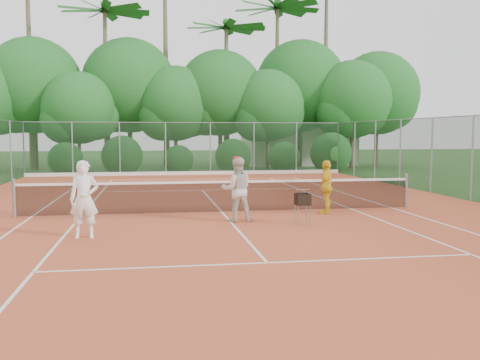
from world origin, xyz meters
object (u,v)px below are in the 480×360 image
ball_hopper (303,200)px  player_yellow (326,187)px  player_white (84,199)px  player_center_grp (237,189)px

ball_hopper → player_yellow: bearing=57.3°
player_white → player_yellow: player_white is taller
player_center_grp → ball_hopper: 1.81m
player_white → ball_hopper: size_ratio=2.17×
player_center_grp → ball_hopper: player_center_grp is taller
player_white → player_yellow: 7.17m
player_yellow → ball_hopper: player_yellow is taller
player_white → ball_hopper: bearing=8.3°
player_center_grp → player_yellow: (2.86, 1.00, -0.08)m
player_white → player_center_grp: player_white is taller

